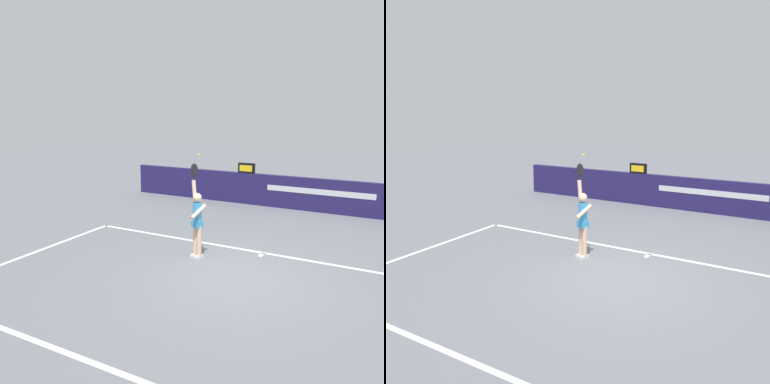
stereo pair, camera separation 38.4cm
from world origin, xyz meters
TOP-DOWN VIEW (x-y plane):
  - ground_plane at (0.00, 0.00)m, footprint 60.00×60.00m
  - court_lines at (0.00, -0.96)m, footprint 10.83×5.89m
  - back_wall at (0.00, 7.08)m, footprint 15.15×0.22m
  - speed_display at (-2.50, 7.08)m, footprint 0.66×0.16m
  - tennis_player at (-1.40, 0.80)m, footprint 0.46×0.49m
  - tennis_ball at (-1.23, 0.55)m, footprint 0.07×0.07m

SIDE VIEW (x-z plane):
  - ground_plane at x=0.00m, z-range 0.00..0.00m
  - court_lines at x=0.00m, z-range 0.00..0.00m
  - back_wall at x=0.00m, z-range 0.00..1.24m
  - tennis_player at x=-1.40m, z-range -0.21..2.21m
  - speed_display at x=-2.50m, z-range 1.24..1.64m
  - tennis_ball at x=-1.23m, z-range 2.62..2.69m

